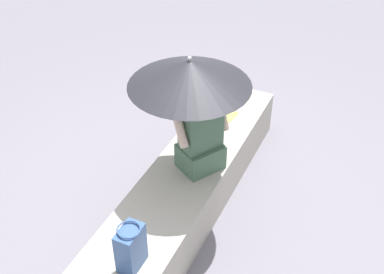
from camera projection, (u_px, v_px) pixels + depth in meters
The scene contains 6 objects.
ground_plane at pixel (184, 212), 4.34m from camera, with size 14.00×14.00×0.00m, color slate.
stone_bench at pixel (184, 194), 4.20m from camera, with size 3.05×0.60×0.44m, color #A8A093.
person_seated at pixel (201, 129), 3.93m from camera, with size 0.51×0.41×0.90m.
parasol at pixel (190, 73), 3.57m from camera, with size 0.93×0.93×1.06m.
handbag_black at pixel (131, 248), 3.23m from camera, with size 0.21×0.16×0.35m.
magazine at pixel (223, 117), 4.74m from camera, with size 0.28×0.20×0.01m, color #EAE04C.
Camera 1 is at (2.75, 1.36, 3.14)m, focal length 45.90 mm.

